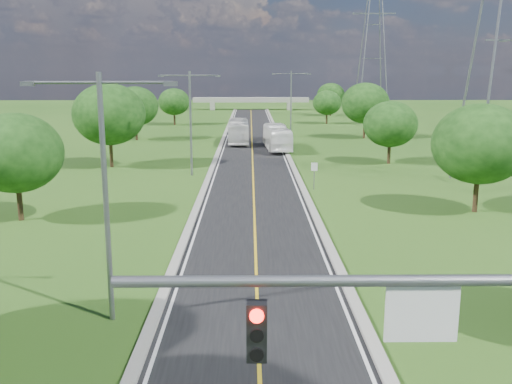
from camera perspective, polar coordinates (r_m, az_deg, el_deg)
ground at (r=70.69m, az=-0.37°, el=3.88°), size 260.00×260.00×0.00m
road at (r=76.63m, az=-0.39°, el=4.54°), size 8.00×150.00×0.06m
curb_left at (r=76.72m, az=-3.57°, el=4.58°), size 0.50×150.00×0.22m
curb_right at (r=76.75m, az=2.80°, el=4.60°), size 0.50×150.00×0.22m
signal_mast at (r=11.08m, az=21.50°, el=-16.45°), size 8.54×0.33×7.20m
speed_limit_sign at (r=49.00m, az=5.84°, el=2.07°), size 0.55×0.09×2.40m
overpass at (r=150.16m, az=-0.51°, el=9.13°), size 30.00×3.00×3.20m
streetlight_near_left at (r=23.06m, az=-14.91°, el=1.41°), size 5.90×0.25×10.00m
streetlight_mid_left at (r=55.41m, az=-6.58°, el=7.73°), size 5.90×0.25×10.00m
streetlight_far_right at (r=88.29m, az=3.52°, el=9.36°), size 5.90×0.25×10.00m
power_tower_near at (r=54.87m, az=24.27°, el=15.17°), size 9.00×6.40×28.00m
power_tower_far at (r=127.77m, az=11.59°, el=13.58°), size 9.00×6.40×28.00m
tree_lb at (r=41.44m, az=-22.92°, el=3.61°), size 6.30×6.30×7.33m
tree_lc at (r=61.90m, az=-14.48°, el=7.53°), size 7.56×7.56×8.79m
tree_ld at (r=85.76m, az=-11.98°, el=8.39°), size 6.72×6.72×7.82m
tree_le at (r=109.05m, az=-8.20°, el=8.92°), size 5.88×5.88×6.84m
tree_rb at (r=43.47m, az=21.49°, el=4.49°), size 6.72×6.72×7.82m
tree_rc at (r=64.09m, az=13.29°, el=6.62°), size 5.88×5.88×6.84m
tree_rd at (r=87.82m, az=10.87°, el=8.71°), size 7.14×7.14×8.30m
tree_re at (r=111.12m, az=7.12°, el=8.85°), size 5.46×5.46×6.35m
tree_rf at (r=131.36m, az=7.49°, el=9.59°), size 6.30×6.30×7.33m
bus_outbound at (r=73.59m, az=2.12°, el=5.47°), size 3.36×11.39×3.13m
bus_inbound at (r=80.73m, az=-1.76°, el=6.09°), size 2.89×11.63×3.23m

